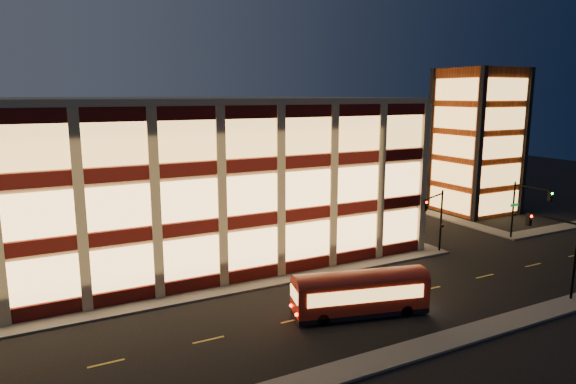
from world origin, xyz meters
TOP-DOWN VIEW (x-y plane):
  - ground at (0.00, 0.00)m, footprint 200.00×200.00m
  - sidewalk_office_south at (-3.00, 1.00)m, footprint 54.00×2.00m
  - sidewalk_office_east at (23.00, 17.00)m, footprint 2.00×30.00m
  - sidewalk_tower_south at (40.00, 1.00)m, footprint 14.00×2.00m
  - sidewalk_tower_west at (34.00, 17.00)m, footprint 2.00×30.00m
  - office_building at (-2.91, 16.91)m, footprint 50.45×30.45m
  - stair_tower at (39.95, 11.95)m, footprint 8.60×8.60m
  - traffic_signal_far at (22.21, 0.24)m, footprint 3.79×1.87m
  - traffic_signal_right at (33.50, -0.62)m, footprint 1.20×4.37m
  - traffic_signal_near at (23.50, -11.03)m, footprint 0.32×4.45m
  - trolley_bus at (8.35, -7.35)m, footprint 9.49×4.52m

SIDE VIEW (x-z plane):
  - ground at x=0.00m, z-range 0.00..0.00m
  - sidewalk_office_south at x=-3.00m, z-range 0.00..0.15m
  - sidewalk_office_east at x=23.00m, z-range 0.00..0.15m
  - sidewalk_tower_south at x=40.00m, z-range 0.00..0.15m
  - sidewalk_tower_west at x=34.00m, z-range 0.00..0.15m
  - trolley_bus at x=8.35m, z-range 0.17..3.29m
  - traffic_signal_right at x=33.50m, z-range 1.10..7.10m
  - traffic_signal_far at x=22.21m, z-range 1.11..7.11m
  - traffic_signal_near at x=23.50m, z-range 1.13..7.13m
  - office_building at x=-2.91m, z-range 0.00..14.50m
  - stair_tower at x=39.95m, z-range -0.01..17.99m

